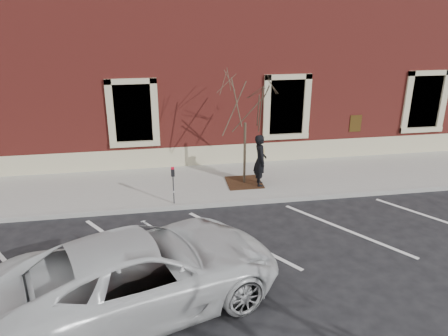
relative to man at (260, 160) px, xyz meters
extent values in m
plane|color=#28282B|center=(-1.38, -1.14, -1.09)|extent=(120.00, 120.00, 0.00)
cube|color=#A6A59C|center=(-1.38, 0.61, -1.01)|extent=(40.00, 3.50, 0.15)
cube|color=#9E9E99|center=(-1.38, -1.19, -1.01)|extent=(40.00, 0.12, 0.15)
cube|color=maroon|center=(-1.38, 6.61, 2.91)|extent=(40.00, 8.50, 8.00)
cube|color=#BEB591|center=(-1.38, 2.39, -0.54)|extent=(40.00, 0.06, 0.80)
cube|color=black|center=(-4.38, 2.51, 1.31)|extent=(1.40, 0.30, 2.20)
cube|color=#BEB591|center=(-4.38, 2.34, 0.11)|extent=(1.90, 0.20, 0.20)
cube|color=black|center=(1.62, 2.51, 1.31)|extent=(1.40, 0.30, 2.20)
cube|color=#BEB591|center=(1.62, 2.34, 0.11)|extent=(1.90, 0.20, 0.20)
cube|color=black|center=(7.62, 2.51, 1.31)|extent=(1.40, 0.30, 2.20)
cube|color=#BEB591|center=(7.62, 2.34, 0.11)|extent=(1.90, 0.20, 0.20)
imported|color=black|center=(0.00, 0.00, 0.00)|extent=(0.50, 0.72, 1.88)
cylinder|color=#595B60|center=(-3.12, -1.02, -0.46)|extent=(0.04, 0.04, 0.96)
cube|color=black|center=(-3.12, -1.02, 0.15)|extent=(0.12, 0.09, 0.25)
cube|color=red|center=(-3.12, -1.02, 0.30)|extent=(0.11, 0.08, 0.06)
cube|color=white|center=(-3.12, -1.07, -0.51)|extent=(0.05, 0.00, 0.07)
cube|color=#3A2012|center=(-0.50, 0.28, -0.92)|extent=(1.25, 1.25, 0.03)
cylinder|color=#4A3C2D|center=(-0.50, 0.28, 0.19)|extent=(0.09, 0.09, 2.26)
imported|color=silver|center=(-4.07, -5.86, -0.22)|extent=(6.87, 4.80, 1.74)
camera|label=1|loc=(-3.61, -14.04, 5.33)|focal=35.00mm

